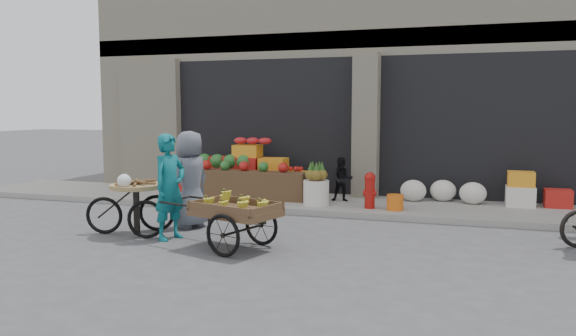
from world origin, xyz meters
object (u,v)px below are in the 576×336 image
(vendor_woman, at_px, (170,187))
(seated_person, at_px, (342,179))
(vendor_grey, at_px, (190,179))
(banana_cart, at_px, (233,207))
(pineapple_bin, at_px, (316,193))
(tricycle_cart, at_px, (136,200))
(fire_hydrant, at_px, (370,189))
(orange_bucket, at_px, (395,202))

(vendor_woman, bearing_deg, seated_person, -10.87)
(vendor_woman, distance_m, vendor_grey, 0.90)
(seated_person, xyz_separation_m, banana_cart, (-0.73, -4.02, 0.04))
(pineapple_bin, bearing_deg, tricycle_cart, -126.59)
(fire_hydrant, bearing_deg, vendor_woman, -130.54)
(fire_hydrant, distance_m, tricycle_cart, 4.47)
(orange_bucket, xyz_separation_m, seated_person, (-1.20, 0.70, 0.31))
(pineapple_bin, xyz_separation_m, vendor_grey, (-1.65, -2.24, 0.47))
(pineapple_bin, height_order, tricycle_cart, tricycle_cart)
(pineapple_bin, bearing_deg, banana_cart, -95.52)
(tricycle_cart, relative_size, vendor_grey, 0.87)
(pineapple_bin, bearing_deg, fire_hydrant, -2.60)
(seated_person, distance_m, banana_cart, 4.08)
(orange_bucket, relative_size, vendor_woman, 0.19)
(fire_hydrant, relative_size, tricycle_cart, 0.49)
(vendor_grey, bearing_deg, banana_cart, 66.28)
(pineapple_bin, distance_m, tricycle_cart, 3.76)
(orange_bucket, height_order, banana_cart, banana_cart)
(orange_bucket, distance_m, tricycle_cart, 4.83)
(orange_bucket, relative_size, tricycle_cart, 0.22)
(orange_bucket, distance_m, banana_cart, 3.85)
(tricycle_cart, distance_m, vendor_grey, 1.01)
(seated_person, bearing_deg, fire_hydrant, -52.88)
(pineapple_bin, height_order, banana_cart, banana_cart)
(orange_bucket, bearing_deg, seated_person, 149.74)
(seated_person, xyz_separation_m, vendor_woman, (-1.94, -3.73, 0.25))
(fire_hydrant, height_order, vendor_woman, vendor_woman)
(banana_cart, height_order, tricycle_cart, tricycle_cart)
(seated_person, bearing_deg, orange_bucket, -40.26)
(pineapple_bin, distance_m, seated_person, 0.75)
(pineapple_bin, xyz_separation_m, vendor_woman, (-1.54, -3.13, 0.47))
(fire_hydrant, bearing_deg, seated_person, 137.12)
(vendor_woman, bearing_deg, pineapple_bin, -9.58)
(banana_cart, relative_size, vendor_woman, 1.32)
(banana_cart, xyz_separation_m, vendor_woman, (-1.21, 0.28, 0.21))
(fire_hydrant, distance_m, vendor_grey, 3.54)
(pineapple_bin, bearing_deg, vendor_woman, -116.14)
(fire_hydrant, xyz_separation_m, orange_bucket, (0.50, -0.05, -0.23))
(banana_cart, distance_m, tricycle_cart, 1.95)
(vendor_woman, relative_size, vendor_grey, 0.99)
(banana_cart, height_order, vendor_woman, vendor_woman)
(orange_bucket, bearing_deg, banana_cart, -120.20)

